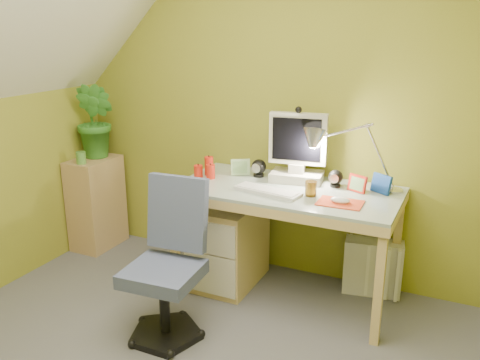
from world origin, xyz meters
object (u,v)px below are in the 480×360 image
at_px(desk, 286,242).
at_px(monitor, 298,140).
at_px(radiator, 373,267).
at_px(task_chair, 163,273).
at_px(desk_lamp, 367,141).
at_px(potted_plant, 96,121).
at_px(side_ledge, 97,203).

bearing_deg(desk, monitor, 90.26).
bearing_deg(radiator, task_chair, -143.05).
xyz_separation_m(desk, desk_lamp, (0.45, 0.18, 0.70)).
xyz_separation_m(desk_lamp, potted_plant, (-2.10, -0.03, -0.03)).
bearing_deg(potted_plant, desk, -5.10).
distance_m(desk_lamp, task_chair, 1.47).
distance_m(desk, radiator, 0.63).
bearing_deg(side_ledge, desk_lamp, 2.22).
xyz_separation_m(desk_lamp, task_chair, (-0.91, -0.95, -0.66)).
bearing_deg(monitor, task_chair, -124.28).
height_order(monitor, task_chair, monitor).
xyz_separation_m(desk, side_ledge, (-1.68, 0.10, -0.01)).
bearing_deg(side_ledge, desk, -3.33).
bearing_deg(desk_lamp, side_ledge, -172.76).
xyz_separation_m(potted_plant, radiator, (2.19, 0.12, -0.85)).
distance_m(desk, side_ledge, 1.68).
xyz_separation_m(desk, task_chair, (-0.46, -0.77, 0.03)).
bearing_deg(monitor, radiator, 1.17).
bearing_deg(desk_lamp, monitor, -174.98).
xyz_separation_m(desk, monitor, (0.00, 0.18, 0.66)).
distance_m(monitor, potted_plant, 1.65).
relative_size(potted_plant, task_chair, 0.73).
bearing_deg(desk, desk_lamp, 22.06).
relative_size(desk_lamp, task_chair, 0.76).
bearing_deg(potted_plant, radiator, 3.20).
height_order(side_ledge, potted_plant, potted_plant).
bearing_deg(monitor, potted_plant, 172.71).
relative_size(side_ledge, task_chair, 0.90).
distance_m(potted_plant, task_chair, 1.63).
distance_m(side_ledge, potted_plant, 0.67).
bearing_deg(side_ledge, potted_plant, 63.20).
height_order(desk, task_chair, task_chair).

